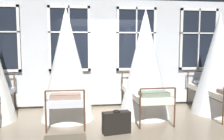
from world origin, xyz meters
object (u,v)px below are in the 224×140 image
at_px(cot_fourth, 218,64).
at_px(cot_second, 67,65).
at_px(suitcase_dark, 116,122).
at_px(cot_third, 145,64).

bearing_deg(cot_fourth, cot_second, 91.65).
distance_m(cot_second, suitcase_dark, 1.88).
height_order(cot_second, cot_third, same).
distance_m(cot_third, suitcase_dark, 1.80).
xyz_separation_m(cot_second, cot_fourth, (3.87, 0.00, -0.02)).
bearing_deg(cot_second, cot_third, -90.63).
bearing_deg(cot_third, suitcase_dark, 140.70).
height_order(cot_third, suitcase_dark, cot_third).
bearing_deg(cot_third, cot_second, 88.26).
relative_size(cot_second, cot_fourth, 1.02).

